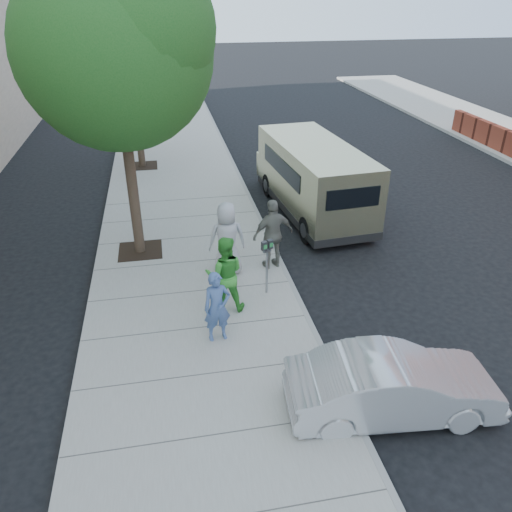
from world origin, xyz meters
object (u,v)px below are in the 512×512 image
person_striped_polo (273,234)px  parking_meter (267,256)px  person_officer (217,307)px  tree_far (130,42)px  van (312,177)px  tree_near (116,43)px  sedan (393,386)px  person_green_shirt (225,274)px  person_gray_shirt (227,239)px

person_striped_polo → parking_meter: bearing=58.4°
person_officer → tree_far: bearing=89.6°
tree_far → van: size_ratio=1.02×
tree_near → van: bearing=20.5°
sedan → person_striped_polo: (-0.97, 5.27, 0.48)m
tree_near → person_striped_polo: tree_near is taller
sedan → person_green_shirt: person_green_shirt is taller
sedan → person_gray_shirt: person_gray_shirt is taller
person_green_shirt → person_gray_shirt: size_ratio=0.94×
parking_meter → sedan: 4.31m
tree_near → parking_meter: bearing=-43.0°
parking_meter → person_green_shirt: person_green_shirt is taller
parking_meter → person_gray_shirt: (-0.78, 1.14, -0.05)m
parking_meter → person_officer: person_officer is taller
person_green_shirt → person_striped_polo: size_ratio=0.96×
tree_near → tree_far: 7.63m
tree_near → person_officer: bearing=-69.4°
person_officer → person_gray_shirt: person_gray_shirt is taller
parking_meter → tree_far: bearing=82.7°
tree_near → parking_meter: 6.00m
parking_meter → person_gray_shirt: size_ratio=0.73×
parking_meter → person_green_shirt: 1.17m
person_officer → person_green_shirt: size_ratio=0.86×
tree_near → tree_far: bearing=90.0°
tree_near → sedan: bearing=-57.3°
tree_near → parking_meter: tree_near is taller
sedan → person_striped_polo: bearing=15.5°
person_green_shirt → person_striped_polo: 2.26m
person_officer → person_green_shirt: 1.12m
parking_meter → van: size_ratio=0.22×
tree_far → person_green_shirt: tree_far is taller
tree_far → person_striped_polo: 10.49m
van → person_green_shirt: van is taller
parking_meter → person_officer: bearing=-155.0°
tree_far → van: tree_far is taller
tree_far → van: bearing=-44.9°
person_green_shirt → parking_meter: bearing=-149.2°
sedan → person_gray_shirt: bearing=27.8°
person_striped_polo → person_green_shirt: bearing=36.3°
van → sedan: size_ratio=1.72×
person_gray_shirt → person_striped_polo: (1.20, 0.09, -0.02)m
person_green_shirt → person_gray_shirt: 1.64m
person_striped_polo → person_gray_shirt: bearing=-8.3°
tree_near → person_gray_shirt: tree_near is taller
tree_far → parking_meter: 11.43m
tree_near → sedan: (4.38, -6.83, -4.93)m
van → person_gray_shirt: van is taller
person_officer → person_striped_polo: 3.30m
person_gray_shirt → person_green_shirt: bearing=79.1°
van → person_officer: size_ratio=4.09×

